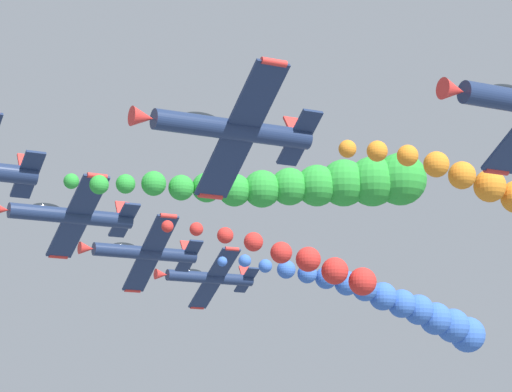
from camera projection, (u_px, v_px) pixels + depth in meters
name	position (u px, v px, depth m)	size (l,w,h in m)	color
smoke_trail_lead	(325.00, 183.00, 74.11)	(7.21, 22.71, 3.84)	green
airplane_left_inner	(230.00, 129.00, 60.47)	(7.92, 10.35, 5.94)	navy
airplane_right_inner	(69.00, 215.00, 81.65)	(8.57, 10.35, 4.88)	navy
smoke_trail_right_inner	(313.00, 264.00, 89.81)	(2.49, 18.12, 4.76)	red
airplane_right_outer	(143.00, 253.00, 95.75)	(8.12, 10.35, 5.66)	navy
smoke_trail_right_outer	(414.00, 311.00, 108.66)	(4.64, 29.64, 7.44)	blue
airplane_high_slot	(208.00, 277.00, 111.97)	(8.38, 10.35, 5.24)	navy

